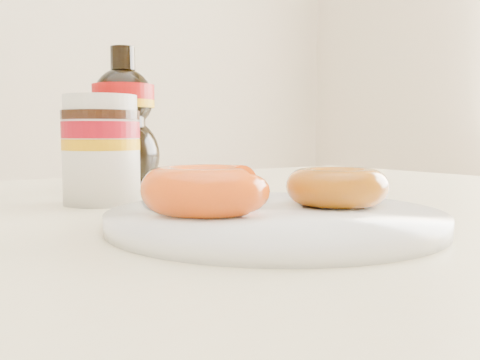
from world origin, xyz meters
TOP-DOWN VIEW (x-y plane):
  - dining_table at (0.00, 0.10)m, footprint 1.40×0.90m
  - plate at (0.07, -0.03)m, footprint 0.27×0.27m
  - donut_bitten at (0.02, -0.01)m, footprint 0.11×0.11m
  - donut_whole at (0.14, -0.04)m, footprint 0.10×0.10m
  - nutella_jar at (0.01, 0.19)m, footprint 0.08×0.08m
  - syrup_bottle at (0.09, 0.32)m, footprint 0.12×0.11m

SIDE VIEW (x-z plane):
  - dining_table at x=0.00m, z-range 0.29..1.04m
  - plate at x=0.07m, z-range 0.75..0.76m
  - donut_whole at x=0.14m, z-range 0.76..0.80m
  - donut_bitten at x=0.02m, z-range 0.76..0.80m
  - nutella_jar at x=0.01m, z-range 0.75..0.87m
  - syrup_bottle at x=0.09m, z-range 0.75..0.94m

